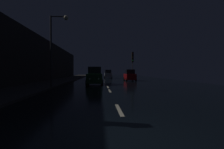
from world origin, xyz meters
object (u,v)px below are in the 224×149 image
object	(u,v)px
car_approaching_headlights	(95,76)
streetlamp_overhead	(56,40)
car_parked_right_far	(130,76)
traffic_light_far_right	(133,60)
car_distant_taillights	(108,74)

from	to	relation	value
car_approaching_headlights	streetlamp_overhead	bearing A→B (deg)	-33.90
streetlamp_overhead	car_parked_right_far	size ratio (longest dim) A/B	1.77
traffic_light_far_right	streetlamp_overhead	world-z (taller)	streetlamp_overhead
traffic_light_far_right	car_distant_taillights	xyz separation A→B (m)	(-4.05, 9.32, -2.89)
streetlamp_overhead	car_approaching_headlights	bearing A→B (deg)	56.10
car_approaching_headlights	car_distant_taillights	world-z (taller)	car_approaching_headlights
streetlamp_overhead	car_approaching_headlights	distance (m)	7.10
streetlamp_overhead	car_distant_taillights	xyz separation A→B (m)	(6.00, 23.57, -3.68)
traffic_light_far_right	car_parked_right_far	bearing A→B (deg)	-38.80
traffic_light_far_right	car_parked_right_far	xyz separation A→B (m)	(-0.80, -1.59, -2.90)
car_approaching_headlights	car_distant_taillights	xyz separation A→B (m)	(2.59, 18.49, -0.10)
traffic_light_far_right	car_distant_taillights	bearing A→B (deg)	-168.50
traffic_light_far_right	car_parked_right_far	size ratio (longest dim) A/B	1.33
car_approaching_headlights	car_distant_taillights	size ratio (longest dim) A/B	1.11
car_approaching_headlights	car_distant_taillights	distance (m)	18.67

